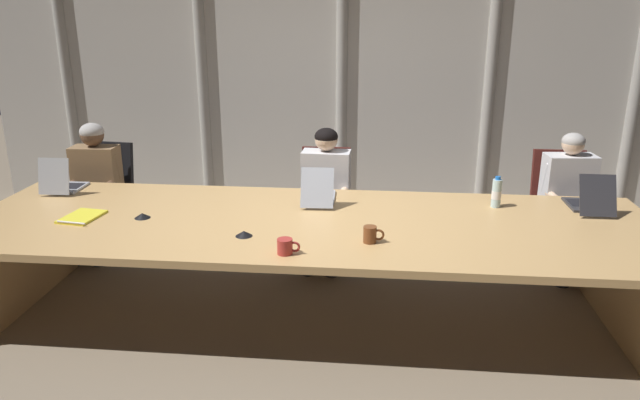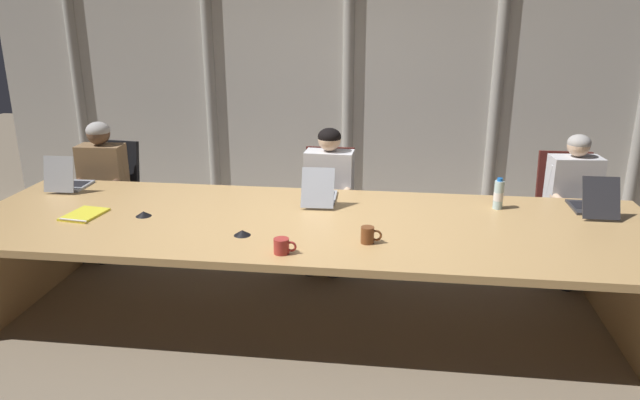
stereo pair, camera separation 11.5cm
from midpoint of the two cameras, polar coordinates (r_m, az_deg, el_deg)
The scene contains 18 objects.
ground_plane at distance 4.34m, azimuth -0.31°, elevation -11.11°, with size 15.28×15.28×0.00m, color #7F705B.
conference_table at distance 4.08m, azimuth -0.33°, elevation -3.68°, with size 4.74×1.50×0.73m.
curtain_backdrop at distance 6.35m, azimuth 2.86°, elevation 12.60°, with size 7.64×0.17×3.02m.
laptop_left_end at distance 5.12m, azimuth -22.58°, elevation 1.62°, with size 0.25×0.38×0.30m.
laptop_left_mid at distance 4.42m, azimuth 0.72°, elevation 0.59°, with size 0.25×0.46×0.28m.
laptop_center at distance 4.64m, azimuth 25.50°, elevation -0.39°, with size 0.25×0.44×0.29m.
office_chair_left_end at distance 5.79m, azimuth -19.01°, elevation -0.62°, with size 0.60×0.60×0.95m.
office_chair_left_mid at distance 5.23m, azimuth 1.30°, elevation -1.59°, with size 0.60×0.60×0.94m.
office_chair_center at distance 5.42m, azimuth 23.02°, elevation -2.32°, with size 0.60×0.60×0.96m.
person_left_end at distance 5.57m, azimuth -20.03°, elevation 1.95°, with size 0.42×0.56×1.17m.
person_left_mid at distance 4.98m, azimuth 1.41°, elevation 1.17°, with size 0.43×0.56×1.16m.
person_center at distance 5.19m, azimuth 24.10°, elevation 0.14°, with size 0.44×0.57×1.16m.
water_bottle_primary at distance 4.45m, azimuth 17.60°, elevation 0.48°, with size 0.07×0.07×0.23m.
coffee_mug_near at distance 3.66m, azimuth 5.59°, elevation -3.40°, with size 0.13×0.08×0.11m.
coffee_mug_far at distance 3.50m, azimuth -2.75°, elevation -4.48°, with size 0.14×0.09×0.09m.
conference_mic_left_side at distance 4.28m, azimuth -15.97°, elevation -1.29°, with size 0.11×0.11×0.04m, color black.
conference_mic_middle at distance 3.80m, azimuth -6.67°, elevation -3.16°, with size 0.11×0.11×0.04m, color black.
spiral_notepad at distance 4.42m, azimuth -21.17°, elevation -1.32°, with size 0.26×0.33×0.03m.
Camera 2 is at (0.57, -3.75, 2.12)m, focal length 33.08 mm.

